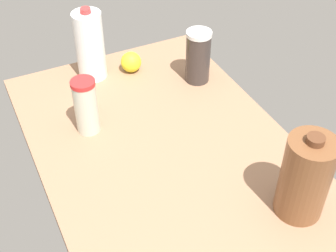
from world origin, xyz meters
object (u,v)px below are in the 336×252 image
object	(u,v)px
milk_jug	(90,45)
chocolate_milk_jug	(305,177)
lemon_beside_bowl	(131,62)
shaker_bottle	(198,56)
tumbler_cup	(86,106)

from	to	relation	value
milk_jug	chocolate_milk_jug	bearing A→B (deg)	-161.27
milk_jug	lemon_beside_bowl	xyz separation A→B (cm)	(-3.27, -13.93, -8.96)
chocolate_milk_jug	lemon_beside_bowl	size ratio (longest dim) A/B	3.40
shaker_bottle	lemon_beside_bowl	distance (cm)	25.81
milk_jug	shaker_bottle	xyz separation A→B (cm)	(-19.11, -33.39, -2.92)
tumbler_cup	chocolate_milk_jug	xyz separation A→B (cm)	(-55.64, -39.83, 2.69)
shaker_bottle	lemon_beside_bowl	world-z (taller)	shaker_bottle
tumbler_cup	lemon_beside_bowl	world-z (taller)	tumbler_cup
chocolate_milk_jug	milk_jug	bearing A→B (deg)	18.73
lemon_beside_bowl	tumbler_cup	bearing A→B (deg)	134.92
milk_jug	chocolate_milk_jug	size ratio (longest dim) A/B	1.05
lemon_beside_bowl	shaker_bottle	bearing A→B (deg)	-129.15
tumbler_cup	lemon_beside_bowl	size ratio (longest dim) A/B	2.48
milk_jug	shaker_bottle	size ratio (longest dim) A/B	1.38
milk_jug	chocolate_milk_jug	distance (cm)	88.80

